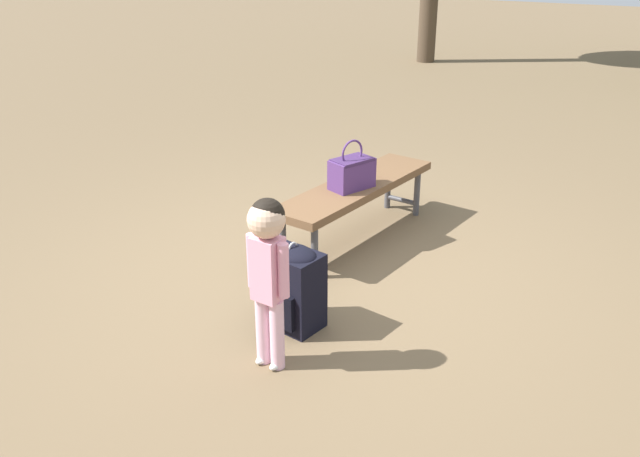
% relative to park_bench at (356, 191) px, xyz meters
% --- Properties ---
extents(ground_plane, '(40.00, 40.00, 0.00)m').
position_rel_park_bench_xyz_m(ground_plane, '(0.70, 0.05, -0.39)').
color(ground_plane, brown).
rests_on(ground_plane, ground).
extents(park_bench, '(1.64, 0.67, 0.45)m').
position_rel_park_bench_xyz_m(park_bench, '(0.00, 0.00, 0.00)').
color(park_bench, brown).
rests_on(park_bench, ground).
extents(handbag, '(0.37, 0.29, 0.37)m').
position_rel_park_bench_xyz_m(handbag, '(0.10, 0.01, 0.18)').
color(handbag, '#4C2D66').
rests_on(handbag, park_bench).
extents(child_standing, '(0.20, 0.26, 0.97)m').
position_rel_park_bench_xyz_m(child_standing, '(1.73, 0.27, 0.26)').
color(child_standing, '#E5B2C6').
rests_on(child_standing, ground).
extents(backpack_large, '(0.33, 0.37, 0.55)m').
position_rel_park_bench_xyz_m(backpack_large, '(1.32, 0.19, -0.12)').
color(backpack_large, black).
rests_on(backpack_large, ground).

